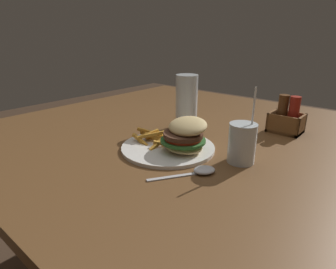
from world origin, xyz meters
The scene contains 6 objects.
dining_table centered at (0.00, 0.00, 0.67)m, with size 1.47×1.28×0.76m.
meal_plate_near centered at (0.02, -0.17, 0.79)m, with size 0.28×0.28×0.11m.
beer_glass centered at (-0.10, 0.03, 0.85)m, with size 0.08×0.08×0.19m.
juice_glass centered at (0.19, -0.11, 0.81)m, with size 0.07×0.07×0.20m.
spoon centered at (0.15, -0.24, 0.77)m, with size 0.12×0.16×0.02m.
condiment_caddy centered at (0.20, 0.21, 0.80)m, with size 0.11×0.09×0.13m.
Camera 1 is at (0.49, -0.76, 1.08)m, focal length 30.00 mm.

